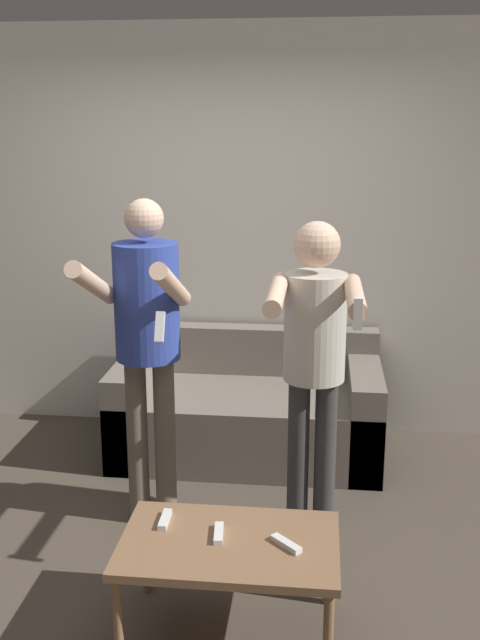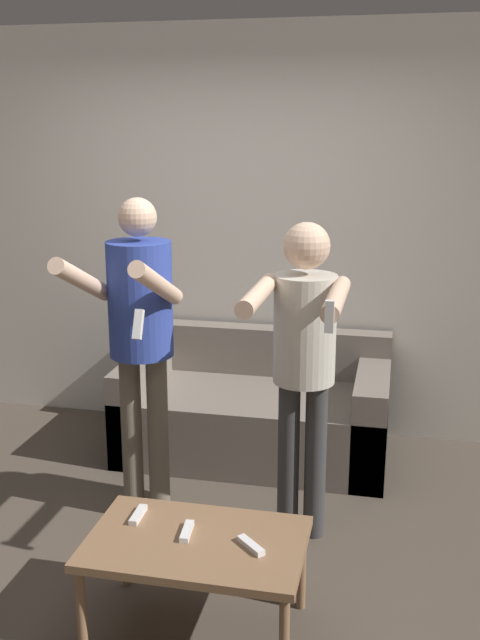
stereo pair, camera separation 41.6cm
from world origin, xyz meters
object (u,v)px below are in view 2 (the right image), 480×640
object	(u,v)px
remote_near	(251,546)
couch	(256,412)
person_standing_left	(140,324)
person_standing_right	(304,347)
remote_far	(138,515)
coffee_table	(196,549)
remote_mid	(187,531)

from	to	relation	value
remote_near	couch	bearing A→B (deg)	100.35
person_standing_left	person_standing_right	size ratio (longest dim) A/B	1.06
remote_near	remote_far	world-z (taller)	same
coffee_table	remote_far	bearing A→B (deg)	158.08
remote_near	remote_mid	xyz separation A→B (m)	(-0.28, 0.05, 0.00)
coffee_table	remote_near	xyz separation A→B (m)	(0.23, -0.02, 0.06)
couch	coffee_table	distance (m)	1.80
person_standing_right	coffee_table	xyz separation A→B (m)	(-0.32, -0.84, -0.64)
person_standing_right	couch	bearing A→B (deg)	113.61
person_standing_left	person_standing_right	bearing A→B (deg)	-0.50
couch	person_standing_left	xyz separation A→B (m)	(-0.42, -0.95, 0.82)
coffee_table	remote_far	distance (m)	0.32
person_standing_left	remote_mid	world-z (taller)	person_standing_left
remote_far	remote_mid	bearing A→B (deg)	-19.27
person_standing_left	remote_mid	distance (m)	1.14
remote_mid	remote_near	bearing A→B (deg)	-9.92
person_standing_left	person_standing_right	distance (m)	0.84
person_standing_right	coffee_table	world-z (taller)	person_standing_right
couch	remote_near	size ratio (longest dim) A/B	12.57
person_standing_left	coffee_table	size ratio (longest dim) A/B	1.93
person_standing_right	remote_near	size ratio (longest dim) A/B	12.24
couch	remote_far	bearing A→B (deg)	-96.46
remote_mid	couch	bearing A→B (deg)	91.69
remote_near	person_standing_left	bearing A→B (deg)	131.03
couch	remote_far	distance (m)	1.70
person_standing_left	remote_near	distance (m)	1.31
couch	remote_far	xyz separation A→B (m)	(-0.19, -1.68, 0.17)
remote_near	remote_mid	size ratio (longest dim) A/B	0.87
person_standing_right	person_standing_left	bearing A→B (deg)	179.50
couch	remote_mid	distance (m)	1.77
person_standing_left	remote_far	distance (m)	1.00
couch	remote_far	world-z (taller)	couch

